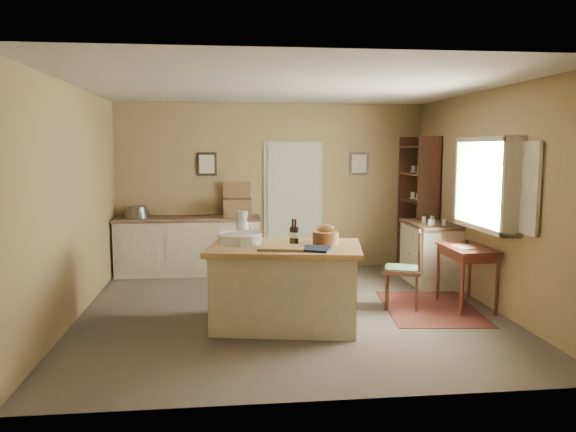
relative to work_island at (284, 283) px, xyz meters
name	(u,v)px	position (x,y,z in m)	size (l,w,h in m)	color
ground	(289,310)	(0.12, 0.57, -0.48)	(5.00, 5.00, 0.00)	#62554B
wall_back	(272,187)	(0.12, 3.07, 0.87)	(5.00, 0.10, 2.70)	olive
wall_front	(327,231)	(0.12, -1.93, 0.87)	(5.00, 0.10, 2.70)	olive
wall_left	(73,203)	(-2.38, 0.57, 0.87)	(0.10, 5.00, 2.70)	olive
wall_right	(488,199)	(2.62, 0.57, 0.87)	(0.10, 5.00, 2.70)	olive
ceiling	(289,86)	(0.12, 0.57, 2.22)	(5.00, 5.00, 0.00)	silver
door	(293,204)	(0.47, 3.04, 0.57)	(0.97, 0.06, 2.11)	#B8BFA3
framed_prints	(284,164)	(0.32, 3.05, 1.24)	(2.82, 0.02, 0.38)	black
window	(491,184)	(2.55, 0.37, 1.07)	(0.25, 1.99, 1.12)	beige
work_island	(284,283)	(0.00, 0.00, 0.00)	(1.83, 1.36, 1.20)	beige
sideboard	(189,243)	(-1.22, 2.77, 0.00)	(2.25, 0.64, 1.18)	beige
rug	(430,308)	(1.87, 0.46, -0.48)	(1.10, 1.60, 0.01)	#452317
writing_desk	(467,255)	(2.32, 0.46, 0.18)	(0.51, 0.83, 0.82)	#39150E
desk_chair	(402,270)	(1.52, 0.53, -0.01)	(0.44, 0.44, 0.95)	#331B11
right_cabinet	(430,253)	(2.32, 1.71, -0.02)	(0.60, 1.07, 0.99)	beige
shelving_unit	(421,205)	(2.48, 2.57, 0.59)	(0.37, 0.97, 2.16)	#331B11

